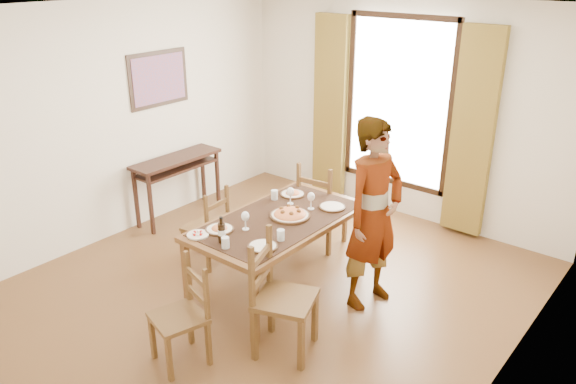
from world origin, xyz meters
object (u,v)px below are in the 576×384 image
Objects in this scene: man at (374,215)px; pasta_platter at (290,212)px; console_table at (177,166)px; dining_table at (279,224)px.

pasta_platter is at bearing 119.84° from man.
man reaches higher than pasta_platter.
dining_table is (2.07, -0.48, 0.01)m from console_table.
console_table is 2.92m from man.
console_table is 2.17m from pasta_platter.
console_table reaches higher than dining_table.
pasta_platter is (0.06, 0.10, 0.11)m from dining_table.
dining_table is 0.16m from pasta_platter.
man is at bearing 23.14° from dining_table.
dining_table is at bearing -121.77° from pasta_platter.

